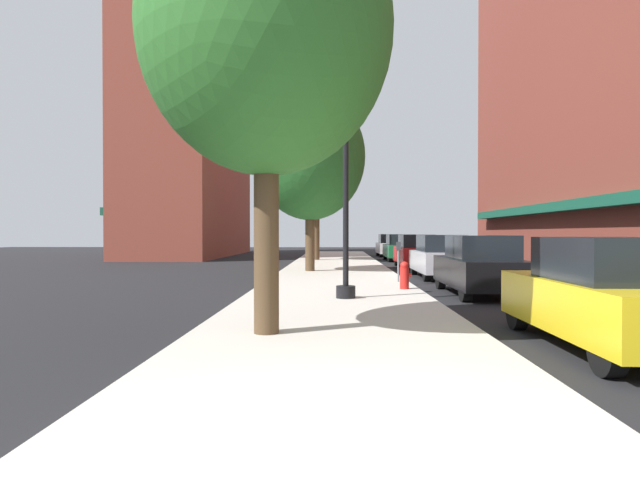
{
  "coord_description": "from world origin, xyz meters",
  "views": [
    {
      "loc": [
        -0.02,
        -4.13,
        1.72
      ],
      "look_at": [
        -0.66,
        17.73,
        1.45
      ],
      "focal_mm": 30.39,
      "sensor_mm": 36.0,
      "label": 1
    }
  ],
  "objects_px": {
    "tree_near": "(316,175)",
    "tree_mid": "(266,31)",
    "car_silver": "(440,257)",
    "car_red": "(416,252)",
    "car_black": "(480,266)",
    "fire_hydrant": "(405,275)",
    "tree_far": "(310,157)",
    "lamppost": "(346,173)",
    "parking_meter_near": "(398,257)",
    "car_green": "(400,248)",
    "car_yellow": "(608,295)",
    "car_white": "(390,246)"
  },
  "relations": [
    {
      "from": "lamppost",
      "to": "tree_far",
      "type": "relative_size",
      "value": 0.78
    },
    {
      "from": "car_silver",
      "to": "car_green",
      "type": "bearing_deg",
      "value": 90.61
    },
    {
      "from": "car_red",
      "to": "tree_near",
      "type": "bearing_deg",
      "value": 131.77
    },
    {
      "from": "fire_hydrant",
      "to": "car_white",
      "type": "bearing_deg",
      "value": 85.24
    },
    {
      "from": "car_silver",
      "to": "lamppost",
      "type": "bearing_deg",
      "value": -115.94
    },
    {
      "from": "parking_meter_near",
      "to": "car_red",
      "type": "xyz_separation_m",
      "value": [
        1.95,
        9.24,
        -0.14
      ]
    },
    {
      "from": "tree_far",
      "to": "car_silver",
      "type": "relative_size",
      "value": 1.76
    },
    {
      "from": "car_red",
      "to": "car_yellow",
      "type": "bearing_deg",
      "value": -91.21
    },
    {
      "from": "car_black",
      "to": "car_silver",
      "type": "relative_size",
      "value": 1.0
    },
    {
      "from": "lamppost",
      "to": "car_silver",
      "type": "bearing_deg",
      "value": 63.45
    },
    {
      "from": "car_silver",
      "to": "car_red",
      "type": "bearing_deg",
      "value": 90.61
    },
    {
      "from": "car_red",
      "to": "car_white",
      "type": "height_order",
      "value": "same"
    },
    {
      "from": "car_green",
      "to": "tree_mid",
      "type": "bearing_deg",
      "value": -103.42
    },
    {
      "from": "lamppost",
      "to": "tree_far",
      "type": "distance_m",
      "value": 9.9
    },
    {
      "from": "fire_hydrant",
      "to": "parking_meter_near",
      "type": "relative_size",
      "value": 0.6
    },
    {
      "from": "tree_far",
      "to": "car_red",
      "type": "distance_m",
      "value": 7.8
    },
    {
      "from": "fire_hydrant",
      "to": "car_black",
      "type": "height_order",
      "value": "car_black"
    },
    {
      "from": "tree_mid",
      "to": "car_green",
      "type": "xyz_separation_m",
      "value": [
        5.13,
        25.27,
        -4.13
      ]
    },
    {
      "from": "car_black",
      "to": "fire_hydrant",
      "type": "bearing_deg",
      "value": 167.75
    },
    {
      "from": "fire_hydrant",
      "to": "car_yellow",
      "type": "distance_m",
      "value": 7.77
    },
    {
      "from": "car_white",
      "to": "car_red",
      "type": "bearing_deg",
      "value": -89.22
    },
    {
      "from": "fire_hydrant",
      "to": "car_silver",
      "type": "bearing_deg",
      "value": 68.98
    },
    {
      "from": "car_black",
      "to": "car_silver",
      "type": "bearing_deg",
      "value": 89.56
    },
    {
      "from": "tree_near",
      "to": "tree_mid",
      "type": "bearing_deg",
      "value": -89.83
    },
    {
      "from": "tree_near",
      "to": "car_yellow",
      "type": "xyz_separation_m",
      "value": [
        5.2,
        -24.65,
        -4.45
      ]
    },
    {
      "from": "fire_hydrant",
      "to": "tree_near",
      "type": "height_order",
      "value": "tree_near"
    },
    {
      "from": "fire_hydrant",
      "to": "tree_near",
      "type": "distance_m",
      "value": 18.08
    },
    {
      "from": "tree_near",
      "to": "car_white",
      "type": "xyz_separation_m",
      "value": [
        5.2,
        7.41,
        -4.45
      ]
    },
    {
      "from": "tree_near",
      "to": "tree_mid",
      "type": "height_order",
      "value": "tree_near"
    },
    {
      "from": "lamppost",
      "to": "car_black",
      "type": "bearing_deg",
      "value": 25.55
    },
    {
      "from": "parking_meter_near",
      "to": "car_red",
      "type": "height_order",
      "value": "car_red"
    },
    {
      "from": "tree_far",
      "to": "tree_near",
      "type": "bearing_deg",
      "value": 90.48
    },
    {
      "from": "tree_mid",
      "to": "car_silver",
      "type": "height_order",
      "value": "tree_mid"
    },
    {
      "from": "parking_meter_near",
      "to": "tree_near",
      "type": "height_order",
      "value": "tree_near"
    },
    {
      "from": "tree_mid",
      "to": "car_black",
      "type": "height_order",
      "value": "tree_mid"
    },
    {
      "from": "parking_meter_near",
      "to": "car_green",
      "type": "height_order",
      "value": "car_green"
    },
    {
      "from": "car_red",
      "to": "lamppost",
      "type": "bearing_deg",
      "value": -106.49
    },
    {
      "from": "car_green",
      "to": "car_white",
      "type": "height_order",
      "value": "same"
    },
    {
      "from": "fire_hydrant",
      "to": "tree_near",
      "type": "relative_size",
      "value": 0.1
    },
    {
      "from": "lamppost",
      "to": "car_black",
      "type": "relative_size",
      "value": 1.37
    },
    {
      "from": "tree_far",
      "to": "fire_hydrant",
      "type": "bearing_deg",
      "value": -67.48
    },
    {
      "from": "tree_mid",
      "to": "tree_far",
      "type": "xyz_separation_m",
      "value": [
        0.01,
        14.38,
        0.03
      ]
    },
    {
      "from": "parking_meter_near",
      "to": "car_yellow",
      "type": "bearing_deg",
      "value": -78.78
    },
    {
      "from": "car_green",
      "to": "car_white",
      "type": "xyz_separation_m",
      "value": [
        0.0,
        6.26,
        0.0
      ]
    },
    {
      "from": "car_yellow",
      "to": "car_green",
      "type": "bearing_deg",
      "value": 90.16
    },
    {
      "from": "tree_far",
      "to": "car_red",
      "type": "relative_size",
      "value": 1.76
    },
    {
      "from": "car_black",
      "to": "car_green",
      "type": "xyz_separation_m",
      "value": [
        0.0,
        18.73,
        0.0
      ]
    },
    {
      "from": "tree_far",
      "to": "parking_meter_near",
      "type": "bearing_deg",
      "value": -58.03
    },
    {
      "from": "parking_meter_near",
      "to": "tree_far",
      "type": "distance_m",
      "value": 7.21
    },
    {
      "from": "car_white",
      "to": "lamppost",
      "type": "bearing_deg",
      "value": -97.23
    }
  ]
}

